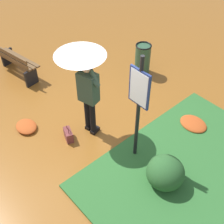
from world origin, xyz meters
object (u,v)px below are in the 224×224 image
at_px(info_sign_post, 139,100).
at_px(park_bench, 16,61).
at_px(handbag, 68,135).
at_px(person_with_umbrella, 84,70).
at_px(trash_bin, 143,59).

relative_size(info_sign_post, park_bench, 1.64).
xyz_separation_m(info_sign_post, handbag, (1.22, 0.73, -1.32)).
height_order(person_with_umbrella, trash_bin, person_with_umbrella).
relative_size(person_with_umbrella, handbag, 5.53).
xyz_separation_m(person_with_umbrella, park_bench, (2.83, 0.13, -1.15)).
bearing_deg(trash_bin, info_sign_post, 131.32).
bearing_deg(park_bench, info_sign_post, -174.69).
bearing_deg(person_with_umbrella, trash_bin, -73.45).
distance_m(handbag, trash_bin, 2.98).
xyz_separation_m(person_with_umbrella, trash_bin, (0.71, -2.40, -1.13)).
bearing_deg(park_bench, handbag, 172.65).
height_order(handbag, park_bench, park_bench).
distance_m(info_sign_post, trash_bin, 3.05).
bearing_deg(handbag, person_with_umbrella, -94.33).
bearing_deg(handbag, info_sign_post, -149.00).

